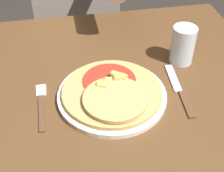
{
  "coord_description": "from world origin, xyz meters",
  "views": [
    {
      "loc": [
        -0.13,
        -0.62,
        1.34
      ],
      "look_at": [
        -0.02,
        -0.02,
        0.81
      ],
      "focal_mm": 50.0,
      "sensor_mm": 36.0,
      "label": 1
    }
  ],
  "objects_px": {
    "dining_table": "(117,123)",
    "plate": "(112,95)",
    "pizza": "(113,92)",
    "knife": "(180,90)",
    "drinking_glass": "(183,45)",
    "fork": "(41,103)"
  },
  "relations": [
    {
      "from": "fork",
      "to": "knife",
      "type": "height_order",
      "value": "same"
    },
    {
      "from": "pizza",
      "to": "fork",
      "type": "bearing_deg",
      "value": 175.68
    },
    {
      "from": "pizza",
      "to": "plate",
      "type": "bearing_deg",
      "value": 95.18
    },
    {
      "from": "dining_table",
      "to": "drinking_glass",
      "type": "xyz_separation_m",
      "value": [
        0.22,
        0.1,
        0.19
      ]
    },
    {
      "from": "knife",
      "to": "plate",
      "type": "bearing_deg",
      "value": 177.22
    },
    {
      "from": "dining_table",
      "to": "pizza",
      "type": "relative_size",
      "value": 3.54
    },
    {
      "from": "plate",
      "to": "dining_table",
      "type": "bearing_deg",
      "value": 46.5
    },
    {
      "from": "plate",
      "to": "drinking_glass",
      "type": "height_order",
      "value": "drinking_glass"
    },
    {
      "from": "plate",
      "to": "fork",
      "type": "relative_size",
      "value": 1.67
    },
    {
      "from": "plate",
      "to": "drinking_glass",
      "type": "bearing_deg",
      "value": 27.48
    },
    {
      "from": "plate",
      "to": "knife",
      "type": "bearing_deg",
      "value": -2.78
    },
    {
      "from": "dining_table",
      "to": "drinking_glass",
      "type": "bearing_deg",
      "value": 25.49
    },
    {
      "from": "drinking_glass",
      "to": "knife",
      "type": "bearing_deg",
      "value": -110.51
    },
    {
      "from": "fork",
      "to": "drinking_glass",
      "type": "xyz_separation_m",
      "value": [
        0.43,
        0.12,
        0.06
      ]
    },
    {
      "from": "dining_table",
      "to": "plate",
      "type": "xyz_separation_m",
      "value": [
        -0.02,
        -0.02,
        0.13
      ]
    },
    {
      "from": "pizza",
      "to": "knife",
      "type": "xyz_separation_m",
      "value": [
        0.19,
        -0.0,
        -0.02
      ]
    },
    {
      "from": "dining_table",
      "to": "fork",
      "type": "distance_m",
      "value": 0.24
    },
    {
      "from": "pizza",
      "to": "drinking_glass",
      "type": "height_order",
      "value": "drinking_glass"
    },
    {
      "from": "fork",
      "to": "pizza",
      "type": "bearing_deg",
      "value": -4.32
    },
    {
      "from": "knife",
      "to": "drinking_glass",
      "type": "distance_m",
      "value": 0.15
    },
    {
      "from": "plate",
      "to": "fork",
      "type": "height_order",
      "value": "plate"
    },
    {
      "from": "pizza",
      "to": "knife",
      "type": "relative_size",
      "value": 1.2
    }
  ]
}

